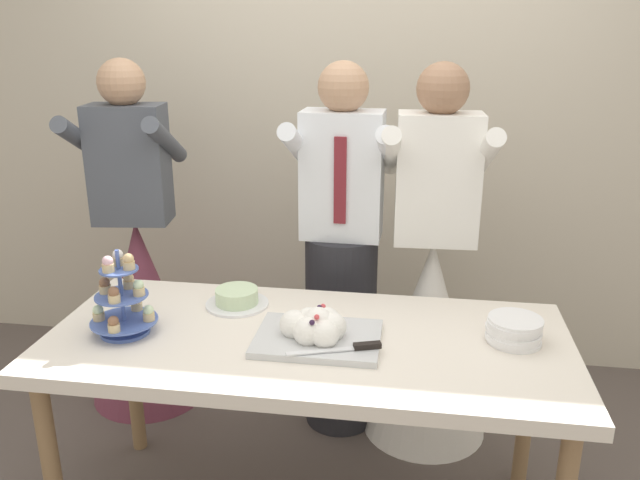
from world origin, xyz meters
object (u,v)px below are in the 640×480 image
person_bride (429,313)px  person_groom (341,273)px  main_cake_tray (317,330)px  cupcake_stand (123,301)px  round_cake (237,298)px  person_guest (141,288)px  plate_stack (514,330)px  dessert_table (307,355)px

person_bride → person_groom: bearing=178.3°
main_cake_tray → cupcake_stand: bearing=-177.4°
main_cake_tray → round_cake: size_ratio=1.79×
cupcake_stand → person_groom: bearing=48.1°
main_cake_tray → person_guest: (-0.99, 0.79, -0.24)m
plate_stack → round_cake: (-1.00, 0.15, -0.02)m
plate_stack → person_guest: bearing=157.3°
cupcake_stand → plate_stack: size_ratio=1.62×
plate_stack → round_cake: size_ratio=0.78×
dessert_table → person_groom: bearing=86.9°
dessert_table → round_cake: size_ratio=7.50×
plate_stack → person_guest: size_ratio=0.11×
person_bride → person_guest: same height
round_cake → plate_stack: bearing=-8.5°
plate_stack → person_guest: (-1.64, 0.69, -0.24)m
person_groom → person_guest: 1.00m
cupcake_stand → person_bride: 1.33m
round_cake → person_groom: (0.35, 0.46, -0.06)m
plate_stack → person_groom: 0.90m
cupcake_stand → main_cake_tray: cupcake_stand is taller
cupcake_stand → person_guest: person_guest is taller
person_bride → round_cake: bearing=-148.7°
plate_stack → cupcake_stand: bearing=-174.4°
main_cake_tray → person_groom: person_groom is taller
plate_stack → main_cake_tray: bearing=-171.3°
main_cake_tray → plate_stack: size_ratio=2.28×
cupcake_stand → plate_stack: cupcake_stand is taller
plate_stack → round_cake: plate_stack is taller
person_bride → main_cake_tray: bearing=-119.2°
round_cake → person_guest: (-0.64, 0.54, -0.22)m
round_cake → person_bride: bearing=31.3°
cupcake_stand → round_cake: 0.44m
cupcake_stand → plate_stack: 1.33m
person_guest → main_cake_tray: bearing=-38.5°
cupcake_stand → person_guest: 0.93m
cupcake_stand → person_bride: (1.06, 0.73, -0.31)m
main_cake_tray → plate_stack: 0.66m
cupcake_stand → dessert_table: bearing=6.3°
plate_stack → person_bride: bearing=113.5°
cupcake_stand → person_bride: bearing=34.6°
dessert_table → round_cake: 0.39m
dessert_table → plate_stack: size_ratio=9.57×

